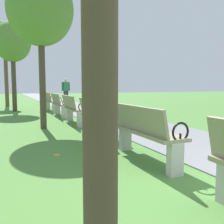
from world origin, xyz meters
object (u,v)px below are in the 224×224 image
(tree_4, at_px, (5,37))
(park_bench_5, at_px, (59,104))
(park_bench_6, at_px, (50,101))
(park_bench_2, at_px, (143,131))
(park_bench_4, at_px, (73,108))
(pedestrian_walking, at_px, (66,90))
(tree_2, at_px, (40,10))
(tree_3, at_px, (12,42))
(park_bench_3, at_px, (98,116))

(tree_4, bearing_deg, park_bench_5, -73.83)
(park_bench_6, bearing_deg, park_bench_2, -90.00)
(park_bench_4, height_order, pedestrian_walking, pedestrian_walking)
(park_bench_6, xyz_separation_m, tree_2, (-0.99, -4.88, 2.73))
(tree_3, bearing_deg, park_bench_2, -80.71)
(tree_4, bearing_deg, park_bench_6, -65.79)
(park_bench_3, bearing_deg, tree_3, 101.95)
(park_bench_5, relative_size, tree_3, 0.39)
(park_bench_3, xyz_separation_m, park_bench_6, (0.00, 6.59, 0.00))
(tree_2, distance_m, pedestrian_walking, 9.20)
(park_bench_5, bearing_deg, park_bench_3, -90.00)
(tree_2, bearing_deg, park_bench_4, 29.20)
(park_bench_5, xyz_separation_m, pedestrian_walking, (1.61, 5.84, 0.44))
(park_bench_6, height_order, tree_4, tree_4)
(park_bench_4, height_order, park_bench_5, same)
(park_bench_4, bearing_deg, park_bench_6, 90.00)
(tree_4, height_order, pedestrian_walking, tree_4)
(park_bench_3, relative_size, tree_3, 0.39)
(park_bench_3, height_order, pedestrian_walking, pedestrian_walking)
(park_bench_6, relative_size, tree_2, 0.38)
(park_bench_3, bearing_deg, park_bench_4, 90.00)
(park_bench_6, height_order, pedestrian_walking, pedestrian_walking)
(park_bench_5, distance_m, tree_4, 7.33)
(park_bench_3, relative_size, park_bench_6, 1.00)
(park_bench_2, relative_size, tree_3, 0.39)
(park_bench_6, distance_m, pedestrian_walking, 4.01)
(park_bench_4, distance_m, tree_2, 2.96)
(park_bench_4, bearing_deg, tree_2, -150.80)
(park_bench_6, relative_size, pedestrian_walking, 1.00)
(tree_4, xyz_separation_m, pedestrian_walking, (3.40, -0.34, -3.06))
(park_bench_6, height_order, tree_2, tree_2)
(park_bench_3, bearing_deg, tree_4, 99.61)
(park_bench_3, distance_m, park_bench_6, 6.59)
(park_bench_4, relative_size, tree_4, 0.33)
(park_bench_5, xyz_separation_m, tree_2, (-0.99, -2.68, 2.73))
(park_bench_3, xyz_separation_m, park_bench_5, (0.00, 4.40, 0.00))
(park_bench_3, relative_size, park_bench_4, 1.00)
(tree_4, distance_m, pedestrian_walking, 4.59)
(park_bench_3, relative_size, park_bench_5, 1.00)
(park_bench_3, distance_m, tree_3, 7.81)
(park_bench_5, relative_size, tree_4, 0.33)
(park_bench_2, height_order, tree_4, tree_4)
(park_bench_6, bearing_deg, park_bench_4, -90.00)
(park_bench_3, distance_m, tree_2, 3.37)
(tree_3, xyz_separation_m, pedestrian_walking, (3.13, 3.06, -2.23))
(tree_4, bearing_deg, pedestrian_walking, -5.73)
(park_bench_5, bearing_deg, park_bench_6, 90.00)
(park_bench_2, distance_m, tree_2, 4.80)
(park_bench_5, bearing_deg, tree_4, 106.17)
(park_bench_3, xyz_separation_m, park_bench_4, (0.00, 2.27, 0.00))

